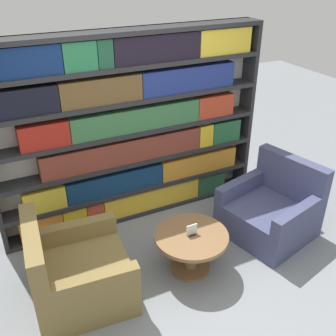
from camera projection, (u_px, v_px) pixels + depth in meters
ground_plane at (192, 289)px, 3.88m from camera, size 14.00×14.00×0.00m
bookshelf at (132, 130)px, 4.52m from camera, size 3.20×0.30×2.24m
armchair_left at (76, 274)px, 3.67m from camera, size 0.95×0.97×0.88m
armchair_right at (271, 211)px, 4.56m from camera, size 1.08×1.09×0.88m
coffee_table at (191, 245)px, 3.98m from camera, size 0.75×0.75×0.45m
table_sign at (192, 231)px, 3.90m from camera, size 0.12×0.06×0.12m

